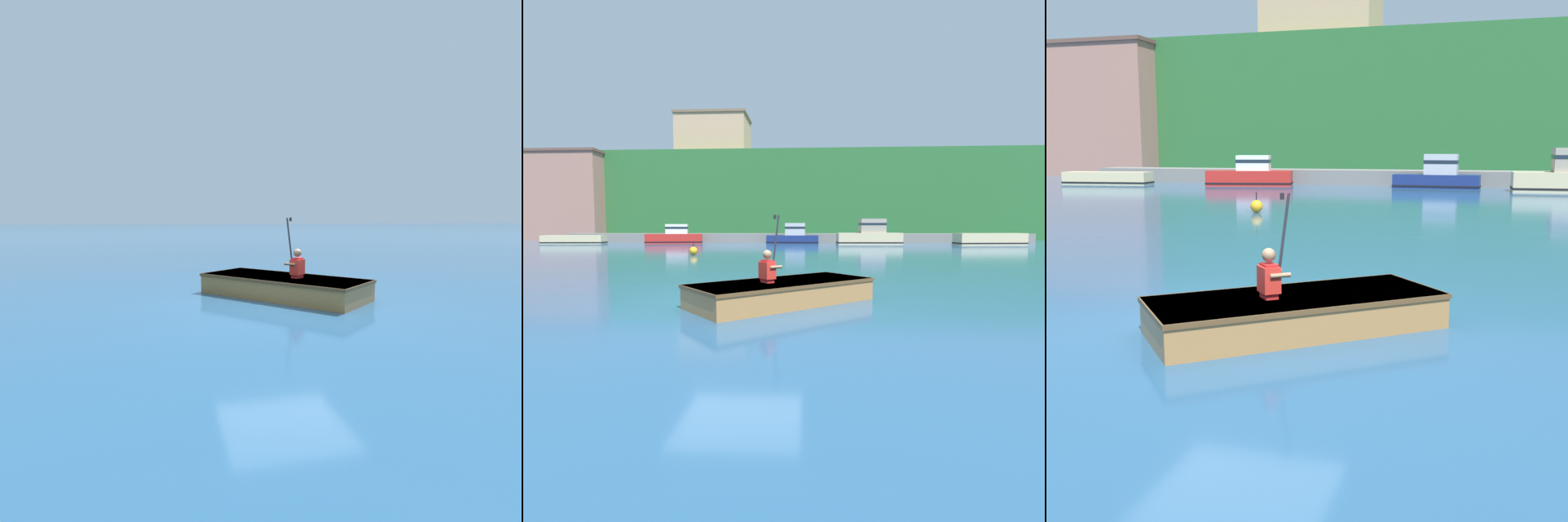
# 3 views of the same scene
# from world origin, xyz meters

# --- Properties ---
(ground_plane) EXTENTS (300.00, 300.00, 0.00)m
(ground_plane) POSITION_xyz_m (0.00, 0.00, 0.00)
(ground_plane) COLOR navy
(shoreline_ridge) EXTENTS (120.00, 20.00, 10.82)m
(shoreline_ridge) POSITION_xyz_m (0.00, 50.54, 5.41)
(shoreline_ridge) COLOR #28602D
(shoreline_ridge) RESTS_ON ground
(waterfront_warehouse_left) EXTENTS (10.12, 9.76, 10.60)m
(waterfront_warehouse_left) POSITION_xyz_m (-28.16, 42.63, 5.31)
(waterfront_warehouse_left) COLOR #9E6B5B
(waterfront_warehouse_left) RESTS_ON ground
(waterfront_office_block_center) EXTENTS (9.18, 6.54, 16.06)m
(waterfront_office_block_center) POSITION_xyz_m (-10.96, 46.01, 8.04)
(waterfront_office_block_center) COLOR tan
(waterfront_office_block_center) RESTS_ON ground
(marina_dock) EXTENTS (45.24, 2.40, 0.90)m
(marina_dock) POSITION_xyz_m (0.00, 32.28, 0.45)
(marina_dock) COLOR slate
(marina_dock) RESTS_ON ground
(moored_boat_dock_west_end) EXTENTS (5.34, 2.63, 1.80)m
(moored_boat_dock_west_end) POSITION_xyz_m (-10.97, 29.26, 0.66)
(moored_boat_dock_west_end) COLOR red
(moored_boat_dock_west_end) RESTS_ON ground
(moored_boat_dock_west_inner) EXTENTS (4.86, 1.54, 1.89)m
(moored_boat_dock_west_inner) POSITION_xyz_m (0.08, 29.70, 0.67)
(moored_boat_dock_west_inner) COLOR navy
(moored_boat_dock_west_inner) RESTS_ON ground
(moored_boat_dock_center_near) EXTENTS (6.01, 2.47, 1.01)m
(moored_boat_dock_center_near) POSITION_xyz_m (16.85, 27.43, 0.47)
(moored_boat_dock_center_near) COLOR #CCB789
(moored_boat_dock_center_near) RESTS_ON ground
(moored_boat_dock_center_far) EXTENTS (5.68, 2.26, 2.25)m
(moored_boat_dock_center_far) POSITION_xyz_m (6.89, 28.33, 0.81)
(moored_boat_dock_center_far) COLOR #CCB789
(moored_boat_dock_center_far) RESTS_ON ground
(moored_boat_dock_east_inner) EXTENTS (5.56, 2.19, 0.78)m
(moored_boat_dock_east_inner) POSITION_xyz_m (-19.99, 28.07, 0.36)
(moored_boat_dock_east_inner) COLOR #CCB789
(moored_boat_dock_east_inner) RESTS_ON ground
(rowboat_foreground) EXTENTS (3.73, 3.46, 0.44)m
(rowboat_foreground) POSITION_xyz_m (0.93, -0.19, 0.25)
(rowboat_foreground) COLOR #A3703D
(rowboat_foreground) RESTS_ON ground
(person_paddler) EXTENTS (0.46, 0.46, 1.28)m
(person_paddler) POSITION_xyz_m (0.61, -0.45, 0.73)
(person_paddler) COLOR red
(person_paddler) RESTS_ON rowboat_foreground
(channel_buoy) EXTENTS (0.44, 0.44, 0.72)m
(channel_buoy) POSITION_xyz_m (-4.85, 13.77, 0.22)
(channel_buoy) COLOR orange
(channel_buoy) RESTS_ON ground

